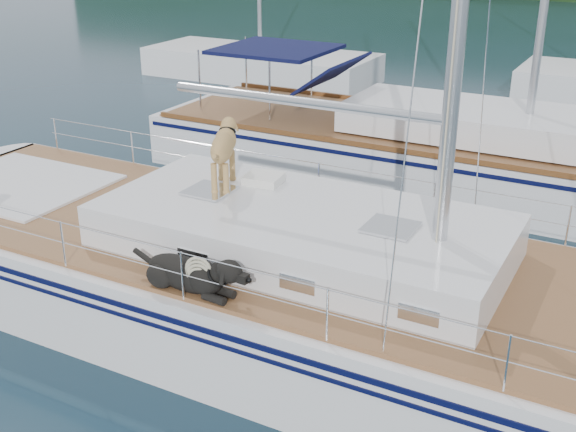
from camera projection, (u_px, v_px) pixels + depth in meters
The scene contains 4 objects.
ground at pixel (250, 319), 10.19m from camera, with size 120.00×120.00×0.00m, color black.
main_sailboat at pixel (254, 278), 9.88m from camera, with size 12.00×3.80×14.01m.
neighbor_sailboat at pixel (412, 151), 15.31m from camera, with size 11.00×3.50×13.30m.
bg_boat_west at pixel (260, 65), 24.88m from camera, with size 8.00×3.00×11.65m.
Camera 1 is at (4.65, -7.52, 5.29)m, focal length 45.00 mm.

